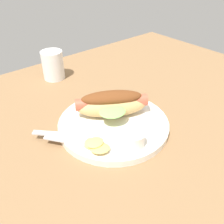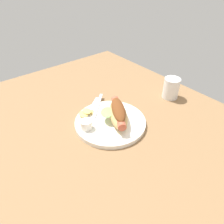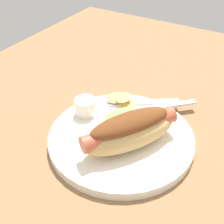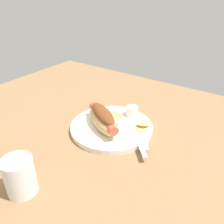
# 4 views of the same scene
# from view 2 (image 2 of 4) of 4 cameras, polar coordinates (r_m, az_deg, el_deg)

# --- Properties ---
(ground_plane) EXTENTS (1.20, 0.90, 0.02)m
(ground_plane) POSITION_cam_2_polar(r_m,az_deg,el_deg) (0.74, 0.09, -4.81)
(ground_plane) COLOR olive
(plate) EXTENTS (0.25, 0.25, 0.02)m
(plate) POSITION_cam_2_polar(r_m,az_deg,el_deg) (0.75, -0.46, -2.83)
(plate) COLOR white
(plate) RESTS_ON ground_plane
(hot_dog) EXTENTS (0.17, 0.14, 0.06)m
(hot_dog) POSITION_cam_2_polar(r_m,az_deg,el_deg) (0.73, 1.66, -0.23)
(hot_dog) COLOR tan
(hot_dog) RESTS_ON plate
(sauce_ramekin) EXTENTS (0.04, 0.04, 0.03)m
(sauce_ramekin) POSITION_cam_2_polar(r_m,az_deg,el_deg) (0.71, -7.09, -3.43)
(sauce_ramekin) COLOR white
(sauce_ramekin) RESTS_ON plate
(fork) EXTENTS (0.12, 0.13, 0.00)m
(fork) POSITION_cam_2_polar(r_m,az_deg,el_deg) (0.81, -3.95, 1.77)
(fork) COLOR silver
(fork) RESTS_ON plate
(knife) EXTENTS (0.09, 0.12, 0.00)m
(knife) POSITION_cam_2_polar(r_m,az_deg,el_deg) (0.81, -5.36, 1.34)
(knife) COLOR silver
(knife) RESTS_ON plate
(chips_pile) EXTENTS (0.05, 0.07, 0.02)m
(chips_pile) POSITION_cam_2_polar(r_m,az_deg,el_deg) (0.77, -7.00, -0.13)
(chips_pile) COLOR #E9C362
(chips_pile) RESTS_ON plate
(drinking_cup) EXTENTS (0.07, 0.07, 0.09)m
(drinking_cup) POSITION_cam_2_polar(r_m,az_deg,el_deg) (0.91, 15.88, 6.34)
(drinking_cup) COLOR white
(drinking_cup) RESTS_ON ground_plane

